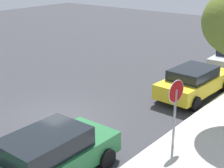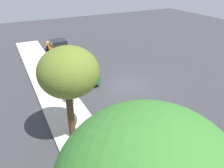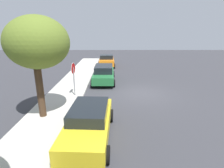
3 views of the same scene
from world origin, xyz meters
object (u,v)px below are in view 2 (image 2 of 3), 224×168
(parked_car_yellow, at_px, (131,130))
(street_tree_mid_block, at_px, (69,73))
(parked_car_orange, at_px, (59,47))
(stop_sign, at_px, (72,84))
(parked_car_green, at_px, (80,70))

(parked_car_yellow, height_order, street_tree_mid_block, street_tree_mid_block)
(parked_car_orange, relative_size, street_tree_mid_block, 0.77)
(parked_car_yellow, distance_m, parked_car_orange, 15.71)
(stop_sign, bearing_deg, parked_car_yellow, -161.50)
(parked_car_yellow, bearing_deg, stop_sign, 18.50)
(parked_car_green, xyz_separation_m, parked_car_orange, (7.13, -0.05, -0.01))
(stop_sign, distance_m, parked_car_green, 4.30)
(parked_car_green, relative_size, parked_car_yellow, 1.01)
(stop_sign, distance_m, parked_car_yellow, 5.15)
(stop_sign, distance_m, parked_car_orange, 11.10)
(stop_sign, height_order, parked_car_orange, stop_sign)
(stop_sign, xyz_separation_m, parked_car_orange, (10.90, -1.92, -0.90))
(parked_car_green, relative_size, street_tree_mid_block, 0.86)
(stop_sign, relative_size, parked_car_orange, 0.61)
(parked_car_orange, distance_m, street_tree_mid_block, 14.52)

